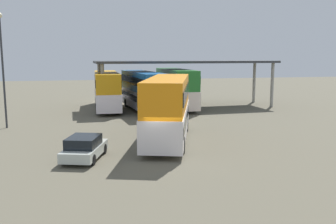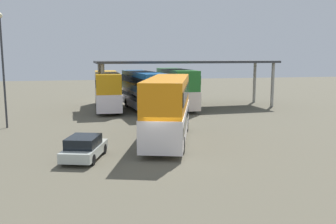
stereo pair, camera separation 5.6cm
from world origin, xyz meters
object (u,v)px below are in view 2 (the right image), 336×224
double_decker_far_right (176,87)px  lamppost_tall (2,58)px  parked_hatchback (84,148)px  double_decker_near_canopy (107,89)px  double_decker_mid_row (143,89)px  double_decker_main (168,106)px

double_decker_far_right → lamppost_tall: bearing=115.7°
parked_hatchback → double_decker_near_canopy: bearing=10.9°
double_decker_far_right → double_decker_near_canopy: bearing=83.0°
double_decker_near_canopy → double_decker_far_right: bearing=-95.4°
lamppost_tall → double_decker_mid_row: bearing=29.5°
double_decker_far_right → double_decker_main: bearing=163.5°
parked_hatchback → double_decker_far_right: size_ratio=0.40×
double_decker_main → lamppost_tall: (-11.95, 7.11, 3.26)m
double_decker_main → parked_hatchback: (-5.63, -3.56, -1.72)m
parked_hatchback → lamppost_tall: bearing=48.0°
double_decker_main → lamppost_tall: lamppost_tall is taller
double_decker_near_canopy → double_decker_mid_row: double_decker_mid_row is taller
double_decker_mid_row → double_decker_far_right: size_ratio=1.09×
double_decker_near_canopy → double_decker_far_right: size_ratio=1.09×
parked_hatchback → double_decker_main: bearing=-40.4°
parked_hatchback → double_decker_near_canopy: size_ratio=0.37×
double_decker_near_canopy → lamppost_tall: size_ratio=1.23×
double_decker_near_canopy → double_decker_far_right: 7.67m
parked_hatchback → double_decker_far_right: bearing=-10.2°
double_decker_main → parked_hatchback: bearing=139.5°
double_decker_main → double_decker_far_right: (4.22, 15.31, -0.01)m
parked_hatchback → lamppost_tall: lamppost_tall is taller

